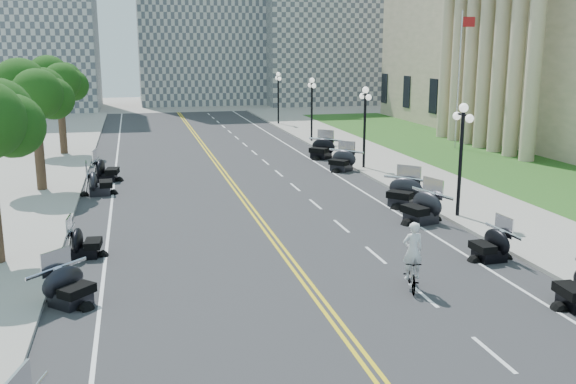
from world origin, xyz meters
TOP-DOWN VIEW (x-y plane):
  - ground at (0.00, 0.00)m, footprint 160.00×160.00m
  - road at (0.00, 10.00)m, footprint 16.00×90.00m
  - centerline_yellow_a at (-0.12, 10.00)m, footprint 0.12×90.00m
  - centerline_yellow_b at (0.12, 10.00)m, footprint 0.12×90.00m
  - edge_line_north at (6.40, 10.00)m, footprint 0.12×90.00m
  - edge_line_south at (-6.40, 10.00)m, footprint 0.12×90.00m
  - lane_dash_4 at (3.20, -8.00)m, footprint 0.12×2.00m
  - lane_dash_5 at (3.20, -4.00)m, footprint 0.12×2.00m
  - lane_dash_6 at (3.20, 0.00)m, footprint 0.12×2.00m
  - lane_dash_7 at (3.20, 4.00)m, footprint 0.12×2.00m
  - lane_dash_8 at (3.20, 8.00)m, footprint 0.12×2.00m
  - lane_dash_9 at (3.20, 12.00)m, footprint 0.12×2.00m
  - lane_dash_10 at (3.20, 16.00)m, footprint 0.12×2.00m
  - lane_dash_11 at (3.20, 20.00)m, footprint 0.12×2.00m
  - lane_dash_12 at (3.20, 24.00)m, footprint 0.12×2.00m
  - lane_dash_13 at (3.20, 28.00)m, footprint 0.12×2.00m
  - lane_dash_14 at (3.20, 32.00)m, footprint 0.12×2.00m
  - lane_dash_15 at (3.20, 36.00)m, footprint 0.12×2.00m
  - lane_dash_16 at (3.20, 40.00)m, footprint 0.12×2.00m
  - lane_dash_17 at (3.20, 44.00)m, footprint 0.12×2.00m
  - lane_dash_18 at (3.20, 48.00)m, footprint 0.12×2.00m
  - lane_dash_19 at (3.20, 52.00)m, footprint 0.12×2.00m
  - sidewalk_north at (10.50, 10.00)m, footprint 5.00×90.00m
  - sidewalk_south at (-10.50, 10.00)m, footprint 5.00×90.00m
  - lawn at (17.50, 18.00)m, footprint 9.00×60.00m
  - distant_block_c at (22.00, 65.00)m, footprint 20.00×14.00m
  - street_lamp_2 at (8.60, 4.00)m, footprint 0.50×1.20m
  - street_lamp_3 at (8.60, 16.00)m, footprint 0.50×1.20m
  - street_lamp_4 at (8.60, 28.00)m, footprint 0.50×1.20m
  - street_lamp_5 at (8.60, 40.00)m, footprint 0.50×1.20m
  - flagpole at (18.00, 22.00)m, footprint 1.10×0.20m
  - tree_3 at (-10.00, 14.00)m, footprint 4.80×4.80m
  - tree_4 at (-10.00, 26.00)m, footprint 4.80×4.80m
  - motorcycle_n_5 at (6.94, -1.46)m, footprint 1.92×1.92m
  - motorcycle_n_6 at (6.72, 3.74)m, footprint 2.74×2.74m
  - motorcycle_n_7 at (7.18, 6.72)m, footprint 3.08×3.08m
  - motorcycle_n_9 at (7.12, 15.89)m, footprint 2.92×2.92m
  - motorcycle_n_10 at (7.17, 20.49)m, footprint 3.12×3.12m
  - motorcycle_s_5 at (-7.23, -2.26)m, footprint 2.64×2.64m
  - motorcycle_s_6 at (-7.09, 2.30)m, footprint 1.89×1.89m
  - motorcycle_s_8 at (-7.04, 12.60)m, footprint 2.16×2.16m
  - motorcycle_s_9 at (-6.80, 16.05)m, footprint 2.33×2.33m
  - bicycle at (3.05, -3.44)m, footprint 0.96×1.75m
  - cyclist_rider at (3.05, -3.44)m, footprint 0.67×0.44m

SIDE VIEW (x-z plane):
  - ground at x=0.00m, z-range 0.00..0.00m
  - road at x=0.00m, z-range 0.00..0.01m
  - centerline_yellow_a at x=-0.12m, z-range 0.01..0.01m
  - centerline_yellow_b at x=0.12m, z-range 0.01..0.01m
  - edge_line_north at x=6.40m, z-range 0.01..0.01m
  - edge_line_south at x=-6.40m, z-range 0.01..0.01m
  - lane_dash_4 at x=3.20m, z-range 0.01..0.01m
  - lane_dash_5 at x=3.20m, z-range 0.01..0.01m
  - lane_dash_6 at x=3.20m, z-range 0.01..0.01m
  - lane_dash_7 at x=3.20m, z-range 0.01..0.01m
  - lane_dash_8 at x=3.20m, z-range 0.01..0.01m
  - lane_dash_9 at x=3.20m, z-range 0.01..0.01m
  - lane_dash_10 at x=3.20m, z-range 0.01..0.01m
  - lane_dash_11 at x=3.20m, z-range 0.01..0.01m
  - lane_dash_12 at x=3.20m, z-range 0.01..0.01m
  - lane_dash_13 at x=3.20m, z-range 0.01..0.01m
  - lane_dash_14 at x=3.20m, z-range 0.01..0.01m
  - lane_dash_15 at x=3.20m, z-range 0.01..0.01m
  - lane_dash_16 at x=3.20m, z-range 0.01..0.01m
  - lane_dash_17 at x=3.20m, z-range 0.01..0.01m
  - lane_dash_18 at x=3.20m, z-range 0.01..0.01m
  - lane_dash_19 at x=3.20m, z-range 0.01..0.01m
  - lawn at x=17.50m, z-range 0.00..0.10m
  - sidewalk_north at x=10.50m, z-range 0.00..0.15m
  - sidewalk_south at x=-10.50m, z-range 0.00..0.15m
  - bicycle at x=3.05m, z-range 0.00..1.01m
  - motorcycle_s_6 at x=-7.09m, z-range 0.00..1.24m
  - motorcycle_n_5 at x=6.94m, z-range 0.00..1.28m
  - motorcycle_s_5 at x=-7.23m, z-range 0.00..1.31m
  - motorcycle_s_8 at x=-7.04m, z-range 0.00..1.43m
  - motorcycle_n_9 at x=7.12m, z-range 0.00..1.45m
  - motorcycle_s_9 at x=-6.80m, z-range 0.00..1.46m
  - motorcycle_n_7 at x=7.18m, z-range 0.00..1.52m
  - motorcycle_n_6 at x=6.72m, z-range 0.00..1.54m
  - motorcycle_n_10 at x=7.17m, z-range 0.00..1.54m
  - cyclist_rider at x=3.05m, z-range 1.01..2.86m
  - street_lamp_2 at x=8.60m, z-range 0.15..5.05m
  - street_lamp_3 at x=8.60m, z-range 0.15..5.05m
  - street_lamp_4 at x=8.60m, z-range 0.15..5.05m
  - street_lamp_5 at x=8.60m, z-range 0.15..5.05m
  - tree_3 at x=-10.00m, z-range 0.15..9.35m
  - tree_4 at x=-10.00m, z-range 0.15..9.35m
  - flagpole at x=18.00m, z-range 0.00..10.00m
  - distant_block_c at x=22.00m, z-range 0.00..22.00m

